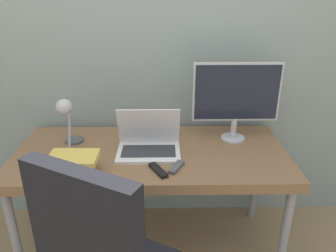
{
  "coord_description": "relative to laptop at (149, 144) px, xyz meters",
  "views": [
    {
      "loc": [
        0.07,
        -1.39,
        1.66
      ],
      "look_at": [
        0.1,
        0.34,
        0.92
      ],
      "focal_mm": 35.0,
      "sensor_mm": 36.0,
      "label": 1
    }
  ],
  "objects": [
    {
      "name": "tv_remote",
      "position": [
        0.06,
        -0.24,
        -0.04
      ],
      "size": [
        0.11,
        0.16,
        0.02
      ],
      "color": "black",
      "rests_on": "desk"
    },
    {
      "name": "game_controller",
      "position": [
        -0.39,
        -0.28,
        -0.03
      ],
      "size": [
        0.16,
        0.1,
        0.04
      ],
      "color": "white",
      "rests_on": "desk"
    },
    {
      "name": "media_remote",
      "position": [
        0.16,
        -0.2,
        -0.04
      ],
      "size": [
        0.1,
        0.14,
        0.02
      ],
      "color": "#4C4C51",
      "rests_on": "desk"
    },
    {
      "name": "book_stack",
      "position": [
        -0.39,
        -0.25,
        0.01
      ],
      "size": [
        0.26,
        0.23,
        0.11
      ],
      "color": "gold",
      "rests_on": "desk"
    },
    {
      "name": "desk",
      "position": [
        0.01,
        0.01,
        -0.11
      ],
      "size": [
        1.64,
        0.75,
        0.74
      ],
      "color": "brown",
      "rests_on": "ground_plane"
    },
    {
      "name": "monitor",
      "position": [
        0.54,
        0.17,
        0.24
      ],
      "size": [
        0.54,
        0.15,
        0.5
      ],
      "color": "#B7B7BC",
      "rests_on": "desk"
    },
    {
      "name": "desk_lamp",
      "position": [
        -0.48,
        0.05,
        0.16
      ],
      "size": [
        0.12,
        0.23,
        0.33
      ],
      "color": "#4C4C51",
      "rests_on": "desk"
    },
    {
      "name": "laptop",
      "position": [
        0.0,
        0.0,
        0.0
      ],
      "size": [
        0.37,
        0.26,
        0.26
      ],
      "color": "silver",
      "rests_on": "desk"
    },
    {
      "name": "wall_back",
      "position": [
        0.01,
        0.45,
        0.51
      ],
      "size": [
        8.0,
        0.05,
        2.6
      ],
      "color": "gray",
      "rests_on": "ground_plane"
    }
  ]
}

